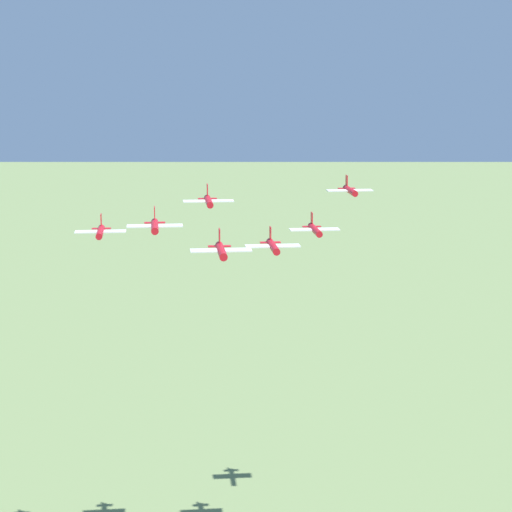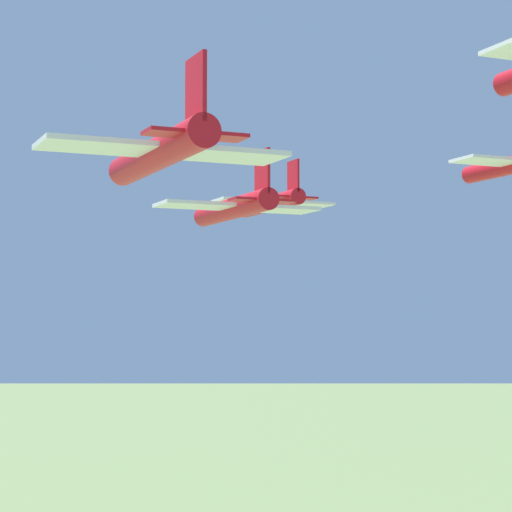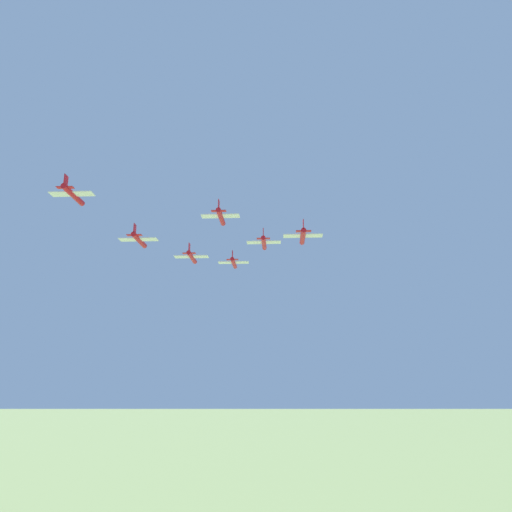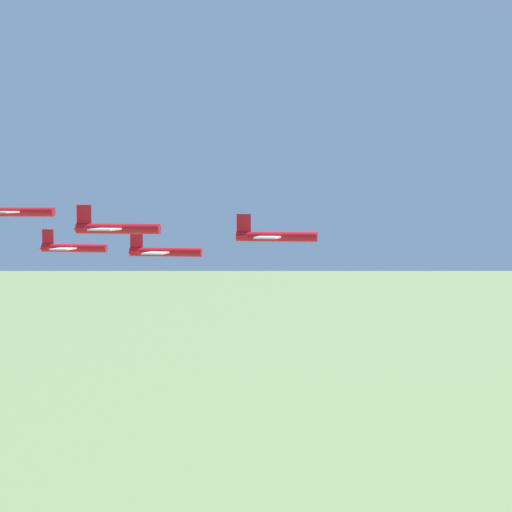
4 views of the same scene
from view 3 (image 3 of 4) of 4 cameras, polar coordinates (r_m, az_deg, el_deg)
jet_0 at (r=153.20m, az=-2.58°, el=-0.75°), size 9.63×9.89×3.35m
jet_1 at (r=137.73m, az=-7.37°, el=-0.08°), size 9.63×9.89×3.35m
jet_2 at (r=136.67m, az=0.90°, el=1.56°), size 9.63×9.89×3.35m
jet_3 at (r=124.17m, az=-13.25°, el=1.84°), size 9.63×9.89×3.35m
jet_4 at (r=122.00m, az=-4.07°, el=4.57°), size 9.63×9.89×3.35m
jet_5 at (r=119.53m, az=5.38°, el=2.31°), size 9.63×9.89×3.35m
jet_6 at (r=114.17m, az=-20.24°, el=6.66°), size 9.63×9.89×3.35m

